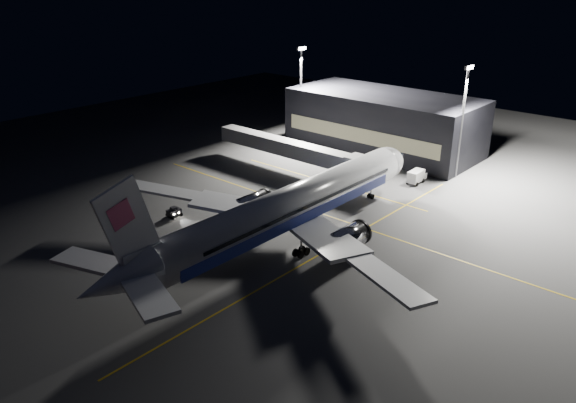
# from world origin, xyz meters

# --- Properties ---
(ground) EXTENTS (200.00, 200.00, 0.00)m
(ground) POSITION_xyz_m (0.00, 0.00, 0.00)
(ground) COLOR #4C4C4F
(ground) RESTS_ON ground
(guide_line_main) EXTENTS (0.25, 80.00, 0.01)m
(guide_line_main) POSITION_xyz_m (10.00, 0.00, 0.01)
(guide_line_main) COLOR gold
(guide_line_main) RESTS_ON ground
(guide_line_cross) EXTENTS (70.00, 0.25, 0.01)m
(guide_line_cross) POSITION_xyz_m (0.00, -6.00, 0.01)
(guide_line_cross) COLOR gold
(guide_line_cross) RESTS_ON ground
(guide_line_side) EXTENTS (0.25, 40.00, 0.01)m
(guide_line_side) POSITION_xyz_m (22.00, 10.00, 0.01)
(guide_line_side) COLOR gold
(guide_line_side) RESTS_ON ground
(airliner) EXTENTS (61.48, 54.22, 16.64)m
(airliner) POSITION_xyz_m (-1.08, 0.00, 5.16)
(airliner) COLOR silver
(airliner) RESTS_ON ground
(terminal) EXTENTS (18.12, 40.00, 12.00)m
(terminal) POSITION_xyz_m (45.98, 14.00, 6.00)
(terminal) COLOR black
(terminal) RESTS_ON ground
(jet_bridge) EXTENTS (3.60, 34.40, 6.30)m
(jet_bridge) POSITION_xyz_m (22.00, 18.06, 4.58)
(jet_bridge) COLOR #B2B2B7
(jet_bridge) RESTS_ON ground
(floodlight_mast_north) EXTENTS (2.40, 0.68, 20.70)m
(floodlight_mast_north) POSITION_xyz_m (40.00, 31.99, 12.37)
(floodlight_mast_north) COLOR #59595E
(floodlight_mast_north) RESTS_ON ground
(floodlight_mast_south) EXTENTS (2.40, 0.67, 20.70)m
(floodlight_mast_south) POSITION_xyz_m (40.00, -6.01, 12.37)
(floodlight_mast_south) COLOR #59595E
(floodlight_mast_south) RESTS_ON ground
(service_truck) EXTENTS (4.81, 2.29, 2.41)m
(service_truck) POSITION_xyz_m (32.57, -1.98, 1.29)
(service_truck) COLOR silver
(service_truck) RESTS_ON ground
(baggage_tug) EXTENTS (2.24, 1.84, 1.55)m
(baggage_tug) POSITION_xyz_m (-6.11, 19.27, 0.72)
(baggage_tug) COLOR black
(baggage_tug) RESTS_ON ground
(safety_cone_a) EXTENTS (0.37, 0.37, 0.56)m
(safety_cone_a) POSITION_xyz_m (2.55, 10.60, 0.28)
(safety_cone_a) COLOR #EF420A
(safety_cone_a) RESTS_ON ground
(safety_cone_b) EXTENTS (0.43, 0.43, 0.65)m
(safety_cone_b) POSITION_xyz_m (-0.42, 8.28, 0.33)
(safety_cone_b) COLOR #EF420A
(safety_cone_b) RESTS_ON ground
(safety_cone_c) EXTENTS (0.43, 0.43, 0.65)m
(safety_cone_c) POSITION_xyz_m (1.94, 8.06, 0.33)
(safety_cone_c) COLOR #EF420A
(safety_cone_c) RESTS_ON ground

